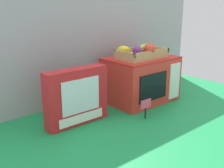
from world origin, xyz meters
TOP-DOWN VIEW (x-y plane):
  - ground_plane at (0.00, 0.00)m, footprint 1.70×1.70m
  - display_back_panel at (0.00, 0.26)m, footprint 1.61×0.03m
  - toy_microwave at (0.14, 0.03)m, footprint 0.40×0.29m
  - food_groups_crate at (0.11, 0.00)m, footprint 0.28×0.19m
  - cookie_set_box at (-0.33, -0.00)m, footprint 0.32×0.07m
  - price_sign at (-0.04, -0.18)m, footprint 0.07×0.01m

SIDE VIEW (x-z plane):
  - ground_plane at x=0.00m, z-range 0.00..0.00m
  - price_sign at x=-0.04m, z-range 0.02..0.12m
  - toy_microwave at x=0.14m, z-range 0.00..0.26m
  - cookie_set_box at x=-0.33m, z-range 0.00..0.27m
  - food_groups_crate at x=0.11m, z-range 0.25..0.34m
  - display_back_panel at x=0.00m, z-range 0.00..0.70m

